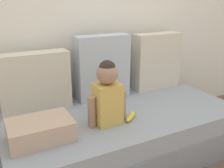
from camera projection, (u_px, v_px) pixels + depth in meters
ground_plane at (122, 153)px, 2.16m from camera, size 12.00×12.00×0.00m
couch at (122, 133)px, 2.10m from camera, size 1.91×0.93×0.38m
throw_pillow_left at (35, 82)px, 2.01m from camera, size 0.54×0.16×0.47m
throw_pillow_center at (102, 67)px, 2.25m from camera, size 0.48×0.16×0.56m
throw_pillow_right at (156, 61)px, 2.51m from camera, size 0.49×0.16×0.54m
toddler at (107, 94)px, 1.78m from camera, size 0.30×0.15×0.47m
banana at (131, 116)px, 1.91m from camera, size 0.16×0.14×0.04m
folded_blanket at (40, 130)px, 1.62m from camera, size 0.40×0.28×0.13m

